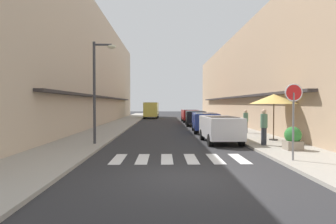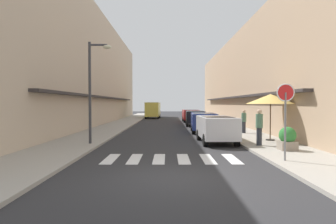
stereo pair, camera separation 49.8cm
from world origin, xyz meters
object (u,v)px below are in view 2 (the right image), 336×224
at_px(parked_car_mid, 204,120).
at_px(parked_car_distant, 192,114).
at_px(delivery_van, 154,109).
at_px(round_street_sign, 287,102).
at_px(street_lamp, 95,81).
at_px(pedestrian_walking_far, 245,121).
at_px(pedestrian_walking_near, 260,126).
at_px(cafe_umbrella, 272,99).
at_px(planter_corner, 289,139).
at_px(parked_car_near, 217,126).
at_px(parked_car_far, 196,116).

distance_m(parked_car_mid, parked_car_distant, 12.85).
distance_m(delivery_van, round_street_sign, 34.56).
height_order(street_lamp, pedestrian_walking_far, street_lamp).
bearing_deg(parked_car_distant, pedestrian_walking_near, -84.95).
xyz_separation_m(parked_car_mid, round_street_sign, (1.56, -11.72, 1.32)).
height_order(parked_car_mid, cafe_umbrella, cafe_umbrella).
height_order(cafe_umbrella, planter_corner, cafe_umbrella).
height_order(parked_car_near, pedestrian_walking_near, pedestrian_walking_near).
relative_size(parked_car_distant, planter_corner, 4.13).
relative_size(parked_car_far, street_lamp, 0.87).
xyz_separation_m(delivery_van, street_lamp, (-1.57, -29.29, 1.91)).
height_order(parked_car_near, parked_car_mid, same).
xyz_separation_m(delivery_van, planter_corner, (7.53, -31.49, -0.78)).
bearing_deg(parked_car_far, cafe_umbrella, -76.47).
bearing_deg(delivery_van, parked_car_far, -72.17).
bearing_deg(pedestrian_walking_far, cafe_umbrella, -39.07).
bearing_deg(delivery_van, planter_corner, -76.56).
relative_size(parked_car_far, delivery_van, 0.83).
bearing_deg(parked_car_far, round_street_sign, -85.24).
xyz_separation_m(round_street_sign, planter_corner, (1.06, 2.45, -1.61)).
xyz_separation_m(parked_car_near, pedestrian_walking_far, (2.66, 4.55, 0.05)).
bearing_deg(pedestrian_walking_far, parked_car_distant, 146.00).
bearing_deg(planter_corner, parked_car_distant, 96.76).
relative_size(parked_car_near, street_lamp, 0.78).
xyz_separation_m(parked_car_near, street_lamp, (-6.48, -1.00, 2.39)).
xyz_separation_m(cafe_umbrella, pedestrian_walking_far, (-0.40, 4.24, -1.45)).
bearing_deg(parked_car_near, parked_car_far, 90.00).
relative_size(parked_car_distant, cafe_umbrella, 1.56).
xyz_separation_m(street_lamp, pedestrian_walking_near, (8.30, -0.72, -2.25)).
height_order(parked_car_distant, pedestrian_walking_far, pedestrian_walking_far).
relative_size(parked_car_mid, street_lamp, 0.84).
height_order(parked_car_near, parked_car_distant, same).
distance_m(round_street_sign, cafe_umbrella, 6.15).
xyz_separation_m(delivery_van, pedestrian_walking_near, (6.73, -30.01, -0.34)).
relative_size(parked_car_mid, planter_corner, 4.23).
bearing_deg(parked_car_distant, parked_car_far, -90.00).
distance_m(parked_car_near, parked_car_far, 13.03).
relative_size(parked_car_far, round_street_sign, 1.64).
height_order(delivery_van, pedestrian_walking_far, delivery_van).
height_order(street_lamp, planter_corner, street_lamp).
distance_m(planter_corner, pedestrian_walking_far, 7.76).
bearing_deg(pedestrian_walking_far, pedestrian_walking_near, -52.08).
bearing_deg(round_street_sign, delivery_van, 100.78).
bearing_deg(parked_car_mid, planter_corner, -74.22).
bearing_deg(parked_car_far, street_lamp, -114.78).
bearing_deg(planter_corner, delivery_van, 103.44).
height_order(parked_car_mid, pedestrian_walking_far, pedestrian_walking_far).
height_order(pedestrian_walking_near, pedestrian_walking_far, pedestrian_walking_near).
bearing_deg(parked_car_mid, street_lamp, -132.52).
bearing_deg(parked_car_far, parked_car_near, -90.00).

